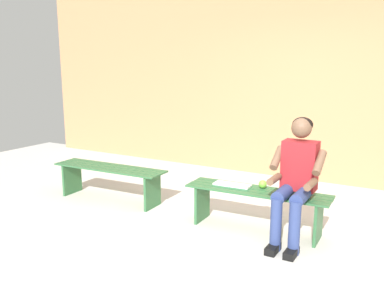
{
  "coord_description": "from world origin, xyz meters",
  "views": [
    {
      "loc": [
        -1.54,
        4.07,
        1.78
      ],
      "look_at": [
        0.72,
        0.15,
        0.8
      ],
      "focal_mm": 39.32,
      "sensor_mm": 36.0,
      "label": 1
    }
  ],
  "objects_px": {
    "bench_near": "(257,200)",
    "bench_far": "(110,175)",
    "person_seated": "(296,176)",
    "book_open": "(232,185)",
    "apple": "(263,184)"
  },
  "relations": [
    {
      "from": "book_open",
      "to": "bench_near",
      "type": "bearing_deg",
      "value": 176.26
    },
    {
      "from": "bench_far",
      "to": "book_open",
      "type": "relative_size",
      "value": 3.77
    },
    {
      "from": "bench_near",
      "to": "bench_far",
      "type": "height_order",
      "value": "same"
    },
    {
      "from": "bench_near",
      "to": "book_open",
      "type": "xyz_separation_m",
      "value": [
        0.3,
        -0.01,
        0.12
      ]
    },
    {
      "from": "bench_far",
      "to": "person_seated",
      "type": "xyz_separation_m",
      "value": [
        -2.48,
        0.1,
        0.35
      ]
    },
    {
      "from": "person_seated",
      "to": "book_open",
      "type": "height_order",
      "value": "person_seated"
    },
    {
      "from": "person_seated",
      "to": "bench_near",
      "type": "bearing_deg",
      "value": -13.05
    },
    {
      "from": "apple",
      "to": "book_open",
      "type": "bearing_deg",
      "value": 15.31
    },
    {
      "from": "bench_far",
      "to": "bench_near",
      "type": "bearing_deg",
      "value": -180.0
    },
    {
      "from": "apple",
      "to": "person_seated",
      "type": "bearing_deg",
      "value": 154.52
    },
    {
      "from": "bench_far",
      "to": "book_open",
      "type": "height_order",
      "value": "book_open"
    },
    {
      "from": "bench_near",
      "to": "apple",
      "type": "bearing_deg",
      "value": -104.34
    },
    {
      "from": "bench_far",
      "to": "book_open",
      "type": "bearing_deg",
      "value": -179.76
    },
    {
      "from": "person_seated",
      "to": "bench_far",
      "type": "bearing_deg",
      "value": -2.32
    },
    {
      "from": "bench_near",
      "to": "apple",
      "type": "xyz_separation_m",
      "value": [
        -0.02,
        -0.09,
        0.16
      ]
    }
  ]
}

